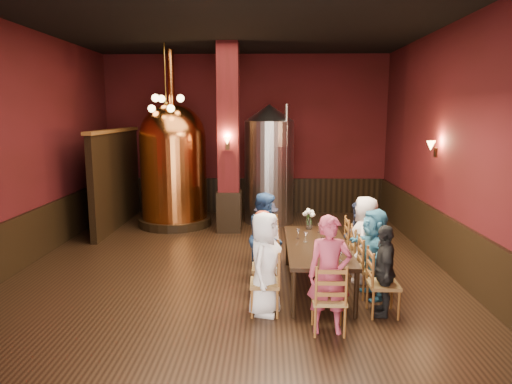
{
  "coord_description": "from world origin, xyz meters",
  "views": [
    {
      "loc": [
        0.64,
        -8.14,
        2.87
      ],
      "look_at": [
        0.42,
        0.2,
        1.43
      ],
      "focal_mm": 32.0,
      "sensor_mm": 36.0,
      "label": 1
    }
  ],
  "objects_px": {
    "person_0": "(265,263)",
    "rose_vase": "(309,216)",
    "steel_vessel": "(269,164)",
    "person_2": "(266,237)",
    "person_1": "(265,253)",
    "dining_table": "(317,248)",
    "copper_kettle": "(174,163)"
  },
  "relations": [
    {
      "from": "person_1",
      "to": "rose_vase",
      "type": "xyz_separation_m",
      "value": [
        0.8,
        1.33,
        0.31
      ]
    },
    {
      "from": "person_1",
      "to": "person_2",
      "type": "bearing_deg",
      "value": 16.4
    },
    {
      "from": "rose_vase",
      "to": "dining_table",
      "type": "bearing_deg",
      "value": -87.31
    },
    {
      "from": "person_1",
      "to": "copper_kettle",
      "type": "xyz_separation_m",
      "value": [
        -2.37,
        4.58,
        0.92
      ]
    },
    {
      "from": "copper_kettle",
      "to": "rose_vase",
      "type": "distance_m",
      "value": 4.59
    },
    {
      "from": "dining_table",
      "to": "steel_vessel",
      "type": "xyz_separation_m",
      "value": [
        -0.78,
        4.65,
        0.86
      ]
    },
    {
      "from": "person_0",
      "to": "steel_vessel",
      "type": "height_order",
      "value": "steel_vessel"
    },
    {
      "from": "person_0",
      "to": "steel_vessel",
      "type": "bearing_deg",
      "value": 16.97
    },
    {
      "from": "person_0",
      "to": "steel_vessel",
      "type": "xyz_separation_m",
      "value": [
        0.07,
        5.64,
        0.8
      ]
    },
    {
      "from": "person_0",
      "to": "copper_kettle",
      "type": "xyz_separation_m",
      "value": [
        -2.37,
        5.25,
        0.86
      ]
    },
    {
      "from": "person_1",
      "to": "steel_vessel",
      "type": "height_order",
      "value": "steel_vessel"
    },
    {
      "from": "steel_vessel",
      "to": "rose_vase",
      "type": "xyz_separation_m",
      "value": [
        0.74,
        -3.65,
        -0.55
      ]
    },
    {
      "from": "person_1",
      "to": "steel_vessel",
      "type": "bearing_deg",
      "value": 15.86
    },
    {
      "from": "person_2",
      "to": "steel_vessel",
      "type": "height_order",
      "value": "steel_vessel"
    },
    {
      "from": "person_0",
      "to": "rose_vase",
      "type": "distance_m",
      "value": 2.17
    },
    {
      "from": "copper_kettle",
      "to": "person_2",
      "type": "bearing_deg",
      "value": -58.81
    },
    {
      "from": "person_2",
      "to": "person_0",
      "type": "bearing_deg",
      "value": -176.08
    },
    {
      "from": "dining_table",
      "to": "person_0",
      "type": "height_order",
      "value": "person_0"
    },
    {
      "from": "copper_kettle",
      "to": "steel_vessel",
      "type": "distance_m",
      "value": 2.47
    },
    {
      "from": "dining_table",
      "to": "person_2",
      "type": "xyz_separation_m",
      "value": [
        -0.85,
        0.33,
        0.09
      ]
    },
    {
      "from": "person_1",
      "to": "copper_kettle",
      "type": "bearing_deg",
      "value": 44.0
    },
    {
      "from": "person_0",
      "to": "dining_table",
      "type": "bearing_deg",
      "value": -22.92
    },
    {
      "from": "person_0",
      "to": "rose_vase",
      "type": "bearing_deg",
      "value": -4.33
    },
    {
      "from": "person_1",
      "to": "dining_table",
      "type": "bearing_deg",
      "value": -52.38
    },
    {
      "from": "person_2",
      "to": "rose_vase",
      "type": "distance_m",
      "value": 1.07
    },
    {
      "from": "person_2",
      "to": "steel_vessel",
      "type": "distance_m",
      "value": 4.38
    },
    {
      "from": "dining_table",
      "to": "copper_kettle",
      "type": "xyz_separation_m",
      "value": [
        -3.22,
        4.26,
        0.92
      ]
    },
    {
      "from": "dining_table",
      "to": "person_1",
      "type": "bearing_deg",
      "value": -158.78
    },
    {
      "from": "steel_vessel",
      "to": "rose_vase",
      "type": "distance_m",
      "value": 3.76
    },
    {
      "from": "person_0",
      "to": "rose_vase",
      "type": "xyz_separation_m",
      "value": [
        0.81,
        2.0,
        0.25
      ]
    },
    {
      "from": "copper_kettle",
      "to": "rose_vase",
      "type": "height_order",
      "value": "copper_kettle"
    },
    {
      "from": "person_1",
      "to": "person_0",
      "type": "bearing_deg",
      "value": -163.6
    }
  ]
}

